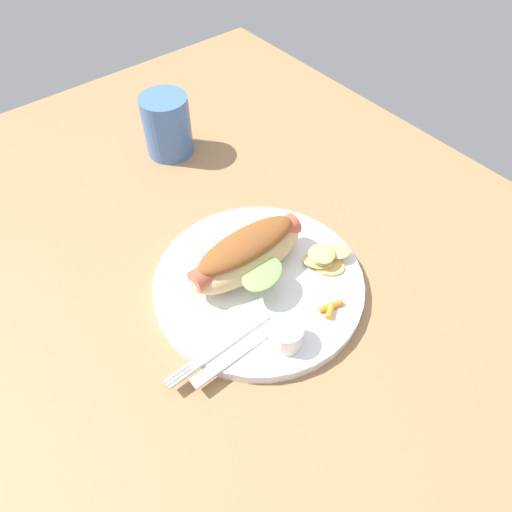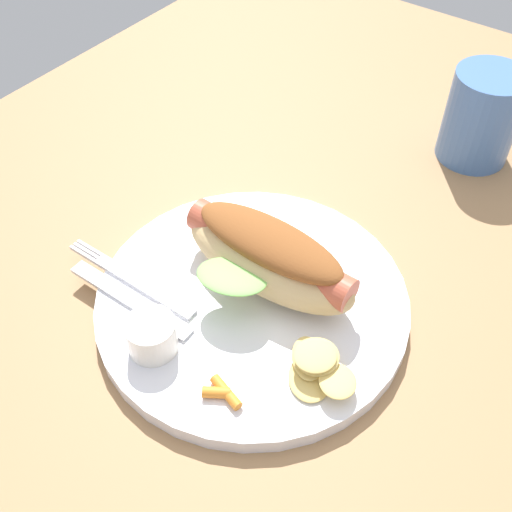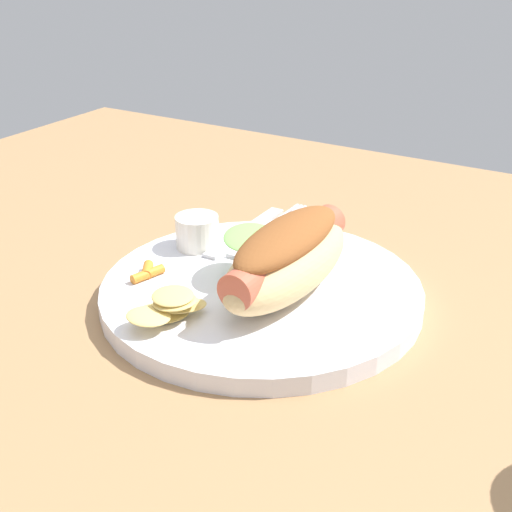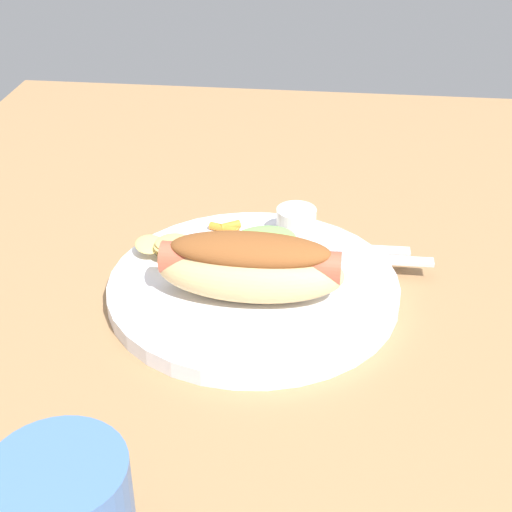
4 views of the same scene
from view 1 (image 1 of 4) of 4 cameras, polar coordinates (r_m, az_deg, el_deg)
name	(u,v)px [view 1 (image 1 of 4)]	position (r cm, az deg, el deg)	size (l,w,h in cm)	color
ground_plane	(251,284)	(64.61, -0.63, -3.32)	(120.00, 90.00, 1.80)	#9E754C
plate	(261,282)	(62.60, 0.60, -3.17)	(27.39, 27.39, 1.60)	white
hot_dog	(249,252)	(60.64, -0.79, 0.51)	(10.52, 16.94, 6.12)	#DBB77A
sauce_ramekin	(286,335)	(55.55, 3.58, -9.38)	(4.07, 4.07, 3.09)	white
fork	(222,346)	(56.38, -4.15, -10.71)	(1.39, 14.37, 0.40)	silver
knife	(240,351)	(56.01, -1.96, -11.25)	(13.24, 1.40, 0.36)	silver
chips_pile	(325,258)	(63.44, 8.32, -0.20)	(6.31, 7.50, 2.22)	#E2C36C
carrot_garnish	(331,308)	(59.46, 8.92, -6.19)	(2.28, 3.35, 0.89)	orange
drinking_cup	(167,125)	(82.18, -10.61, 15.12)	(7.81, 7.81, 10.13)	#4770B2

